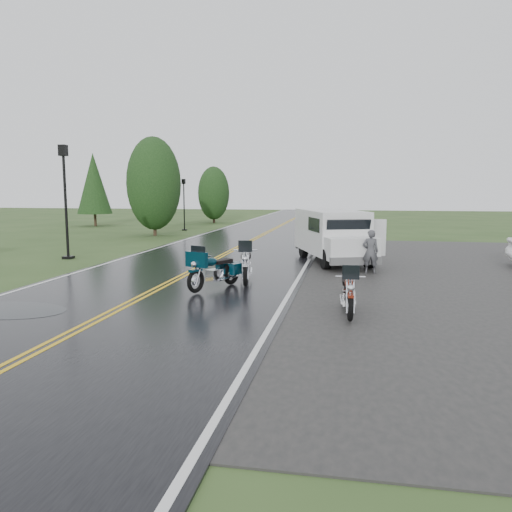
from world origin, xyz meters
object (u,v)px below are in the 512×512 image
at_px(motorcycle_silver, 245,266).
at_px(person_at_van, 370,252).
at_px(lamp_post_far_left, 184,205).
at_px(lamp_post_near_left, 66,202).
at_px(van_white, 326,241).
at_px(motorcycle_teal, 196,272).
at_px(motorcycle_red, 351,297).

xyz_separation_m(motorcycle_silver, person_at_van, (3.67, 3.23, 0.09)).
bearing_deg(person_at_van, lamp_post_far_left, -56.59).
bearing_deg(lamp_post_near_left, van_white, -5.20).
height_order(lamp_post_near_left, lamp_post_far_left, lamp_post_near_left).
distance_m(motorcycle_silver, person_at_van, 4.89).
relative_size(motorcycle_teal, lamp_post_near_left, 0.46).
bearing_deg(lamp_post_far_left, lamp_post_near_left, -90.08).
bearing_deg(motorcycle_red, van_white, 93.80).
bearing_deg(motorcycle_teal, motorcycle_silver, 70.56).
bearing_deg(lamp_post_far_left, person_at_van, -53.41).
bearing_deg(motorcycle_silver, person_at_van, 30.73).
bearing_deg(van_white, motorcycle_silver, -138.97).
height_order(motorcycle_red, lamp_post_far_left, lamp_post_far_left).
distance_m(motorcycle_red, lamp_post_near_left, 14.26).
bearing_deg(person_at_van, lamp_post_near_left, -10.38).
bearing_deg(van_white, motorcycle_red, -102.69).
bearing_deg(person_at_van, motorcycle_silver, 38.15).
xyz_separation_m(motorcycle_red, van_white, (-0.86, 7.21, 0.45)).
bearing_deg(van_white, motorcycle_teal, -142.74).
height_order(motorcycle_red, motorcycle_teal, motorcycle_teal).
relative_size(person_at_van, lamp_post_near_left, 0.31).
relative_size(motorcycle_teal, van_white, 0.41).
distance_m(person_at_van, lamp_post_near_left, 12.41).
bearing_deg(lamp_post_far_left, motorcycle_teal, -70.48).
distance_m(motorcycle_teal, lamp_post_near_left, 9.67).
relative_size(van_white, lamp_post_far_left, 1.46).
xyz_separation_m(motorcycle_teal, lamp_post_near_left, (-7.41, 5.97, 1.71)).
distance_m(motorcycle_silver, van_white, 4.39).
height_order(van_white, lamp_post_far_left, lamp_post_far_left).
bearing_deg(motorcycle_silver, van_white, 49.90).
distance_m(motorcycle_red, lamp_post_far_left, 25.81).
height_order(motorcycle_red, motorcycle_silver, motorcycle_silver).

